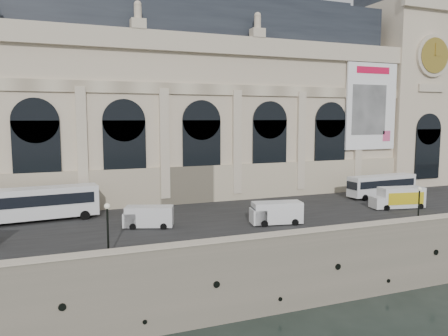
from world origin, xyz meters
The scene contains 13 objects.
ground centered at (0.00, 0.00, 0.00)m, with size 260.00×260.00×0.00m, color black.
quay centered at (0.00, 35.00, 3.00)m, with size 160.00×70.00×6.00m, color gray.
street centered at (0.00, 14.00, 6.03)m, with size 160.00×24.00×0.06m, color #2D2D2D.
parapet centered at (0.00, 0.60, 6.62)m, with size 160.00×1.40×1.21m.
museum centered at (-5.98, 30.86, 19.72)m, with size 69.00×18.70×29.10m.
clock_pavilion centered at (34.00, 27.93, 23.42)m, with size 13.00×14.72×36.70m.
bus_left centered at (-24.13, 18.12, 8.12)m, with size 13.02×3.94×3.78m.
bus_right centered at (21.12, 16.40, 7.79)m, with size 10.96×3.07×3.19m.
van_b centered at (-0.56, 7.87, 7.24)m, with size 5.71×2.99×2.42m.
van_c centered at (-13.51, 11.40, 7.15)m, with size 5.38×3.47×2.24m.
box_truck centered at (17.79, 9.55, 7.35)m, with size 6.92×3.26×2.68m.
lamp_left centered at (-18.33, 2.53, 8.27)m, with size 0.46×0.46×4.56m.
lamp_right centered at (13.54, 2.08, 8.04)m, with size 0.42×0.42×4.10m.
Camera 1 is at (-21.99, -32.65, 17.34)m, focal length 35.00 mm.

